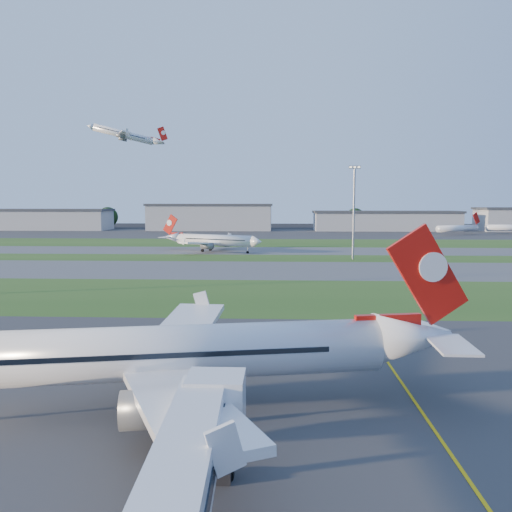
# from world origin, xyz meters

# --- Properties ---
(ground) EXTENTS (700.00, 700.00, 0.00)m
(ground) POSITION_xyz_m (0.00, 0.00, 0.00)
(ground) COLOR black
(ground) RESTS_ON ground
(apron_near) EXTENTS (300.00, 70.00, 0.01)m
(apron_near) POSITION_xyz_m (0.00, 0.00, 0.01)
(apron_near) COLOR #333335
(apron_near) RESTS_ON ground
(grass_strip_a) EXTENTS (300.00, 34.00, 0.01)m
(grass_strip_a) POSITION_xyz_m (0.00, 52.00, 0.01)
(grass_strip_a) COLOR #2D531B
(grass_strip_a) RESTS_ON ground
(taxiway_a) EXTENTS (300.00, 32.00, 0.01)m
(taxiway_a) POSITION_xyz_m (0.00, 85.00, 0.01)
(taxiway_a) COLOR #515154
(taxiway_a) RESTS_ON ground
(grass_strip_b) EXTENTS (300.00, 18.00, 0.01)m
(grass_strip_b) POSITION_xyz_m (0.00, 110.00, 0.01)
(grass_strip_b) COLOR #2D531B
(grass_strip_b) RESTS_ON ground
(taxiway_b) EXTENTS (300.00, 26.00, 0.01)m
(taxiway_b) POSITION_xyz_m (0.00, 132.00, 0.01)
(taxiway_b) COLOR #515154
(taxiway_b) RESTS_ON ground
(grass_strip_c) EXTENTS (300.00, 40.00, 0.01)m
(grass_strip_c) POSITION_xyz_m (0.00, 165.00, 0.01)
(grass_strip_c) COLOR #2D531B
(grass_strip_c) RESTS_ON ground
(apron_far) EXTENTS (400.00, 80.00, 0.01)m
(apron_far) POSITION_xyz_m (0.00, 225.00, 0.01)
(apron_far) COLOR #333335
(apron_far) RESTS_ON ground
(yellow_line) EXTENTS (0.25, 60.00, 0.02)m
(yellow_line) POSITION_xyz_m (5.00, 0.00, 0.00)
(yellow_line) COLOR gold
(yellow_line) RESTS_ON ground
(airliner_parked) EXTENTS (39.72, 33.40, 12.49)m
(airliner_parked) POSITION_xyz_m (-13.62, 5.00, 4.39)
(airliner_parked) COLOR white
(airliner_parked) RESTS_ON ground
(airliner_taxiing) EXTENTS (31.84, 27.11, 10.62)m
(airliner_taxiing) POSITION_xyz_m (-26.46, 127.68, 3.73)
(airliner_taxiing) COLOR white
(airliner_taxiing) RESTS_ON ground
(airliner_departing) EXTENTS (34.31, 28.79, 10.85)m
(airliner_departing) POSITION_xyz_m (-79.67, 208.96, 48.15)
(airliner_departing) COLOR white
(mini_jet_near) EXTENTS (25.86, 15.38, 9.48)m
(mini_jet_near) POSITION_xyz_m (82.26, 217.71, 3.28)
(mini_jet_near) COLOR white
(mini_jet_near) RESTS_ON ground
(light_mast_centre) EXTENTS (3.20, 0.70, 25.80)m
(light_mast_centre) POSITION_xyz_m (15.00, 108.00, 14.81)
(light_mast_centre) COLOR gray
(light_mast_centre) RESTS_ON ground
(hangar_far_west) EXTENTS (91.80, 23.00, 12.20)m
(hangar_far_west) POSITION_xyz_m (-150.00, 255.00, 6.14)
(hangar_far_west) COLOR #93969A
(hangar_far_west) RESTS_ON ground
(hangar_west) EXTENTS (71.40, 23.00, 15.20)m
(hangar_west) POSITION_xyz_m (-45.00, 255.00, 7.64)
(hangar_west) COLOR #93969A
(hangar_west) RESTS_ON ground
(hangar_east) EXTENTS (81.60, 23.00, 11.20)m
(hangar_east) POSITION_xyz_m (55.00, 255.00, 5.64)
(hangar_east) COLOR #93969A
(hangar_east) RESTS_ON ground
(tree_west) EXTENTS (12.10, 12.10, 13.20)m
(tree_west) POSITION_xyz_m (-110.00, 270.00, 7.14)
(tree_west) COLOR black
(tree_west) RESTS_ON ground
(tree_mid_west) EXTENTS (9.90, 9.90, 10.80)m
(tree_mid_west) POSITION_xyz_m (-20.00, 266.00, 5.84)
(tree_mid_west) COLOR black
(tree_mid_west) RESTS_ON ground
(tree_mid_east) EXTENTS (11.55, 11.55, 12.60)m
(tree_mid_east) POSITION_xyz_m (40.00, 269.00, 6.81)
(tree_mid_east) COLOR black
(tree_mid_east) RESTS_ON ground
(tree_east) EXTENTS (10.45, 10.45, 11.40)m
(tree_east) POSITION_xyz_m (115.00, 267.00, 6.16)
(tree_east) COLOR black
(tree_east) RESTS_ON ground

